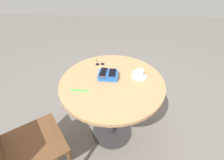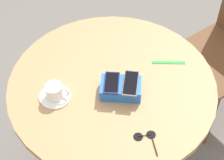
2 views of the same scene
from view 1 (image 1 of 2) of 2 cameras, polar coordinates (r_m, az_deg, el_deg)
The scene contains 10 objects.
ground_plane at distance 2.08m, azimuth -0.00°, elevation -16.61°, with size 8.00×8.00×0.00m, color slate.
round_table at distance 1.62m, azimuth -0.00°, elevation -4.25°, with size 0.93×0.93×0.74m.
phone_box at distance 1.56m, azimuth -1.32°, elevation 1.50°, with size 0.18×0.12×0.06m.
phone_gray at distance 1.55m, azimuth -2.86°, elevation 2.54°, with size 0.08×0.15×0.01m.
phone_navy at distance 1.54m, azimuth 0.27°, elevation 2.42°, with size 0.07×0.12×0.01m.
saucer at distance 1.61m, azimuth 8.81°, elevation 1.17°, with size 0.14×0.14×0.01m, color white.
coffee_cup at distance 1.59m, azimuth 8.85°, elevation 2.24°, with size 0.10×0.07×0.06m.
lanyard_strap at distance 1.47m, azimuth -10.51°, elevation -3.39°, with size 0.15×0.02×0.00m, color green.
sunglasses at distance 1.77m, azimuth -4.05°, elevation 5.32°, with size 0.09×0.12×0.01m.
chair_near_window at distance 1.60m, azimuth -26.71°, elevation -19.06°, with size 0.62×0.62×0.84m.
Camera 1 is at (0.06, -1.19, 1.71)m, focal length 28.00 mm.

